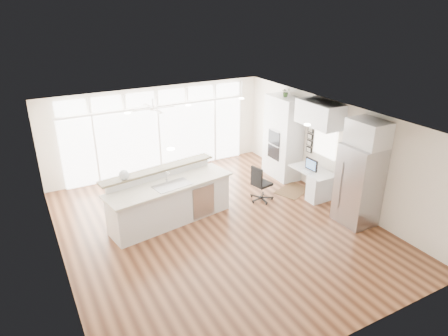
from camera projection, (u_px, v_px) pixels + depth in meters
floor at (218, 228)px, 9.68m from camera, size 7.00×8.00×0.02m
ceiling at (217, 120)px, 8.61m from camera, size 7.00×8.00×0.02m
wall_back at (158, 130)px, 12.38m from camera, size 7.00×0.04×2.70m
wall_front at (343, 275)px, 5.91m from camera, size 7.00×0.04×2.70m
wall_left at (56, 213)px, 7.61m from camera, size 0.04×8.00×2.70m
wall_right at (333, 151)px, 10.68m from camera, size 0.04×8.00×2.70m
glass_wall at (159, 140)px, 12.44m from camera, size 5.80×0.06×2.08m
transom_row at (156, 98)px, 11.92m from camera, size 5.90×0.06×0.40m
desk_window at (325, 141)px, 10.83m from camera, size 0.04×0.85×0.85m
ceiling_fan at (153, 105)px, 10.74m from camera, size 1.16×1.16×0.32m
recessed_lights at (213, 119)px, 8.78m from camera, size 3.40×3.00×0.02m
oven_cabinet at (283, 138)px, 12.03m from camera, size 0.64×1.20×2.50m
desk_nook at (312, 182)px, 11.14m from camera, size 0.72×1.30×0.76m
upper_cabinets at (320, 114)px, 10.39m from camera, size 0.64×1.30×0.64m
refrigerator at (359, 185)px, 9.56m from camera, size 0.76×0.90×2.00m
fridge_cabinet at (368, 133)px, 9.07m from camera, size 0.64×0.90×0.60m
framed_photos at (310, 140)px, 11.39m from camera, size 0.06×0.22×0.80m
kitchen_island at (170, 198)px, 9.72m from camera, size 3.32×1.70×1.26m
rug at (293, 191)px, 11.51m from camera, size 1.17×1.02×0.01m
office_chair at (262, 183)px, 10.79m from camera, size 0.62×0.58×1.02m
fishbowl at (124, 175)px, 9.18m from camera, size 0.26×0.26×0.25m
monitor at (312, 165)px, 10.89m from camera, size 0.09×0.44×0.36m
keyboard at (306, 172)px, 10.88m from camera, size 0.11×0.29×0.01m
potted_plant at (286, 93)px, 11.50m from camera, size 0.26×0.29×0.21m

